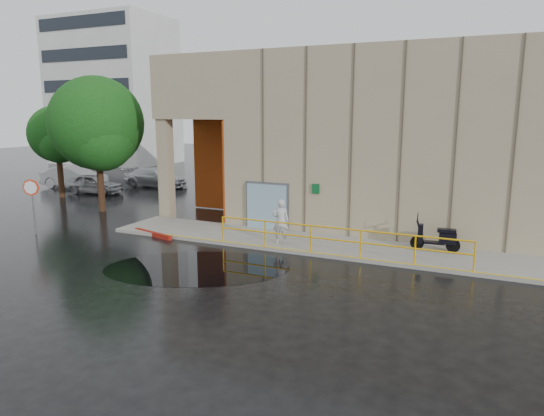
{
  "coord_description": "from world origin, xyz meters",
  "views": [
    {
      "loc": [
        9.18,
        -13.54,
        5.27
      ],
      "look_at": [
        1.77,
        3.0,
        1.73
      ],
      "focal_mm": 32.0,
      "sensor_mm": 36.0,
      "label": 1
    }
  ],
  "objects": [
    {
      "name": "car_b",
      "position": [
        -17.98,
        12.22,
        0.79
      ],
      "size": [
        4.96,
        2.25,
        1.58
      ],
      "primitive_type": "imported",
      "rotation": [
        0.0,
        0.0,
        1.69
      ],
      "color": "#BBBBBD",
      "rests_on": "ground"
    },
    {
      "name": "guardrail",
      "position": [
        4.25,
        3.15,
        0.68
      ],
      "size": [
        9.56,
        0.06,
        1.03
      ],
      "color": "#EFB10C",
      "rests_on": "sidewalk"
    },
    {
      "name": "building",
      "position": [
        5.1,
        10.98,
        4.21
      ],
      "size": [
        20.0,
        10.17,
        8.0
      ],
      "color": "gray",
      "rests_on": "ground"
    },
    {
      "name": "ground",
      "position": [
        0.0,
        0.0,
        0.0
      ],
      "size": [
        120.0,
        120.0,
        0.0
      ],
      "primitive_type": "plane",
      "color": "black",
      "rests_on": "ground"
    },
    {
      "name": "tree_near",
      "position": [
        -9.86,
        6.38,
        4.56
      ],
      "size": [
        4.96,
        4.96,
        7.24
      ],
      "rotation": [
        0.0,
        0.0,
        0.07
      ],
      "color": "black",
      "rests_on": "ground"
    },
    {
      "name": "red_curb",
      "position": [
        -4.0,
        3.1,
        0.09
      ],
      "size": [
        2.36,
        0.81,
        0.18
      ],
      "primitive_type": "cube",
      "rotation": [
        0.0,
        0.0,
        -0.27
      ],
      "color": "maroon",
      "rests_on": "ground"
    },
    {
      "name": "car_a",
      "position": [
        -14.78,
        10.85,
        0.66
      ],
      "size": [
        3.98,
        1.85,
        1.32
      ],
      "primitive_type": "imported",
      "rotation": [
        0.0,
        0.0,
        1.65
      ],
      "color": "#9C9FA3",
      "rests_on": "ground"
    },
    {
      "name": "puddle",
      "position": [
        0.22,
        0.11,
        0.0
      ],
      "size": [
        7.53,
        6.31,
        0.01
      ],
      "primitive_type": "cube",
      "rotation": [
        0.0,
        0.0,
        0.43
      ],
      "color": "black",
      "rests_on": "ground"
    },
    {
      "name": "scooter",
      "position": [
        7.59,
        5.18,
        0.95
      ],
      "size": [
        1.84,
        0.74,
        1.4
      ],
      "rotation": [
        0.0,
        0.0,
        0.09
      ],
      "color": "black",
      "rests_on": "sidewalk"
    },
    {
      "name": "distant_building",
      "position": [
        -28.0,
        27.98,
        7.5
      ],
      "size": [
        12.0,
        8.08,
        15.0
      ],
      "color": "beige",
      "rests_on": "ground"
    },
    {
      "name": "person",
      "position": [
        1.81,
        3.77,
        1.05
      ],
      "size": [
        0.76,
        0.62,
        1.8
      ],
      "primitive_type": "imported",
      "rotation": [
        0.0,
        0.0,
        3.47
      ],
      "color": "silver",
      "rests_on": "sidewalk"
    },
    {
      "name": "sidewalk",
      "position": [
        4.0,
        4.5,
        0.07
      ],
      "size": [
        20.0,
        3.0,
        0.15
      ],
      "primitive_type": "cube",
      "color": "gray",
      "rests_on": "ground"
    },
    {
      "name": "stop_sign",
      "position": [
        -8.95,
        1.2,
        1.81
      ],
      "size": [
        0.7,
        0.33,
        2.47
      ],
      "rotation": [
        0.0,
        0.0,
        0.01
      ],
      "color": "slate",
      "rests_on": "ground"
    },
    {
      "name": "tree_far",
      "position": [
        -15.53,
        8.83,
        3.85
      ],
      "size": [
        3.6,
        3.53,
        5.77
      ],
      "rotation": [
        0.0,
        0.0,
        -0.08
      ],
      "color": "black",
      "rests_on": "ground"
    },
    {
      "name": "car_c",
      "position": [
        -12.91,
        14.96,
        0.7
      ],
      "size": [
        4.9,
        2.19,
        1.39
      ],
      "primitive_type": "imported",
      "rotation": [
        0.0,
        0.0,
        1.62
      ],
      "color": "silver",
      "rests_on": "ground"
    }
  ]
}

